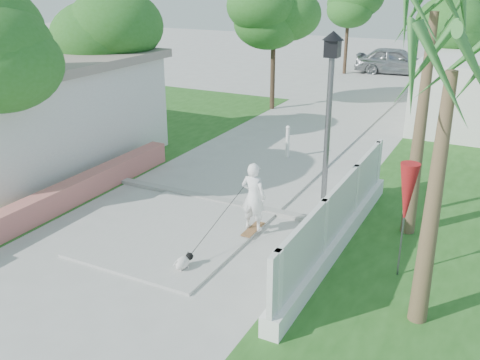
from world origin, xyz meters
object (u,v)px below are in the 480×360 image
Objects in this scene: dog at (184,262)px; parked_car at (396,61)px; bollard at (288,141)px; street_lamp at (328,130)px; skateboarder at (233,209)px; patio_umbrella at (407,195)px.

parked_car reaches higher than dog.
dog is at bearing -83.65° from bollard.
dog is (0.81, -7.26, -0.39)m from bollard.
street_lamp is 1.87× the size of skateboarder.
street_lamp is 21.77m from parked_car.
street_lamp is 4.07× the size of bollard.
skateboarder is at bearing 97.97° from dog.
patio_umbrella is at bearing -173.33° from parked_car.
dog is (-1.89, -2.76, -2.23)m from street_lamp.
parked_car is (-0.26, 17.00, 0.20)m from bollard.
dog is 0.11× the size of parked_car.
patio_umbrella is 3.63m from skateboarder.
patio_umbrella is at bearing -50.09° from bollard.
patio_umbrella reaches higher than skateboarder.
street_lamp is at bearing 152.24° from patio_umbrella.
patio_umbrella is 23.04m from parked_car.
street_lamp reaches higher than skateboarder.
bollard is 0.46× the size of skateboarder.
skateboarder is (1.09, -5.70, 0.18)m from bollard.
street_lamp is at bearing -59.04° from bollard.
street_lamp is at bearing -143.78° from skateboarder.
dog is at bearing 79.21° from skateboarder.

